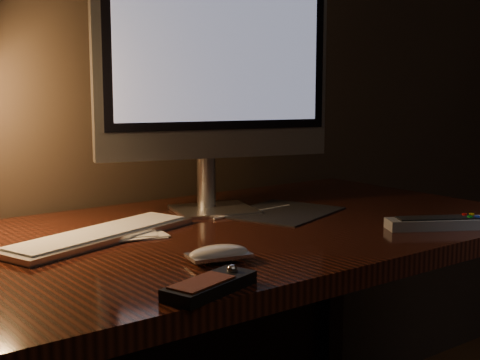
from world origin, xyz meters
TOP-DOWN VIEW (x-y plane):
  - desk at (0.00, 1.93)m, footprint 1.60×0.75m
  - monitor at (0.19, 2.01)m, footprint 0.54×0.21m
  - keyboard at (-0.14, 1.92)m, footprint 0.44×0.24m
  - mousepad at (0.31, 1.90)m, footprint 0.31×0.28m
  - mouse at (-0.06, 1.65)m, footprint 0.12×0.08m
  - media_remote at (-0.16, 1.52)m, footprint 0.17×0.10m
  - tv_remote at (0.45, 1.58)m, footprint 0.21×0.15m
  - papers at (-0.08, 1.90)m, footprint 0.15×0.12m
  - cable at (0.12, 1.93)m, footprint 0.49×0.12m

SIDE VIEW (x-z plane):
  - desk at x=0.00m, z-range 0.25..1.00m
  - mousepad at x=0.31m, z-range 0.75..0.75m
  - cable at x=0.12m, z-range 0.75..0.75m
  - papers at x=-0.08m, z-range 0.75..0.76m
  - keyboard at x=-0.14m, z-range 0.75..0.77m
  - mouse at x=-0.06m, z-range 0.75..0.77m
  - media_remote at x=-0.16m, z-range 0.75..0.78m
  - tv_remote at x=0.45m, z-range 0.75..0.78m
  - monitor at x=0.19m, z-range 0.80..1.38m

